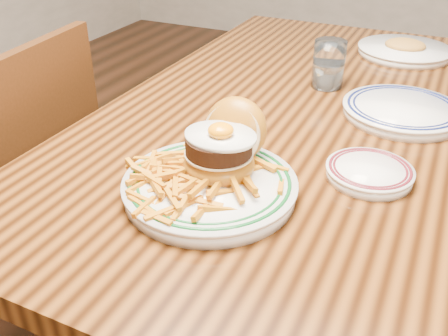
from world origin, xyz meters
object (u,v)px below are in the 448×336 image
at_px(chair_left, 24,188).
at_px(table, 289,136).
at_px(main_plate, 214,170).
at_px(side_plate, 370,171).

bearing_deg(chair_left, table, 17.28).
xyz_separation_m(chair_left, main_plate, (0.67, -0.13, 0.30)).
height_order(table, main_plate, main_plate).
relative_size(main_plate, side_plate, 1.96).
distance_m(table, chair_left, 0.75).
xyz_separation_m(chair_left, side_plate, (0.92, 0.03, 0.28)).
xyz_separation_m(table, side_plate, (0.25, -0.27, 0.10)).
distance_m(table, side_plate, 0.38).
bearing_deg(main_plate, chair_left, 168.04).
relative_size(chair_left, side_plate, 5.50).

